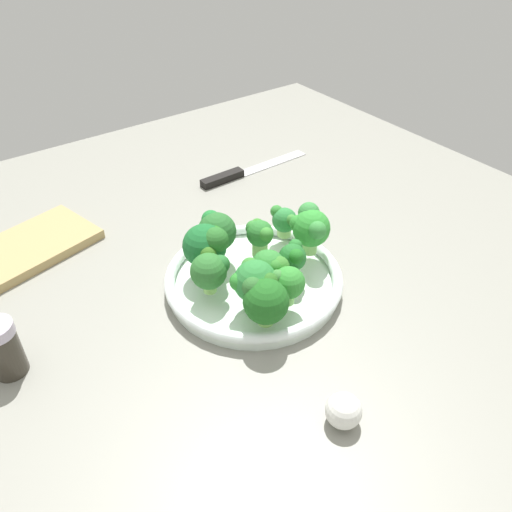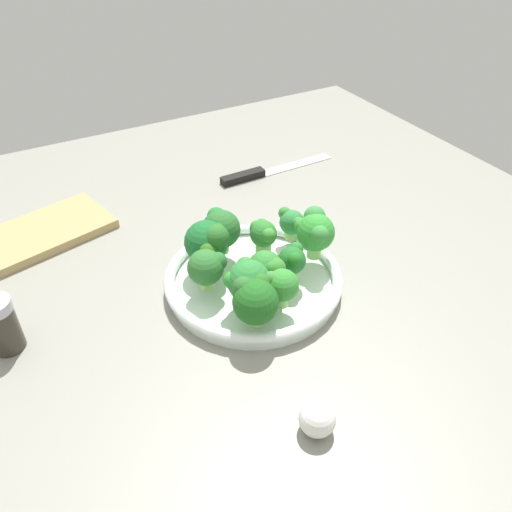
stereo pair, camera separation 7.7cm
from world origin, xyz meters
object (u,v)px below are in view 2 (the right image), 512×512
at_px(broccoli_floret_10, 263,235).
at_px(broccoli_floret_9, 283,284).
at_px(pepper_shaker, 1,325).
at_px(broccoli_floret_2, 208,241).
at_px(broccoli_floret_6, 255,300).
at_px(broccoli_floret_1, 220,229).
at_px(broccoli_floret_5, 207,266).
at_px(broccoli_floret_3, 269,268).
at_px(knife, 263,172).
at_px(garlic_bulb, 317,419).
at_px(broccoli_floret_7, 291,222).
at_px(bowl, 256,279).
at_px(broccoli_floret_4, 315,231).
at_px(cutting_board, 35,236).
at_px(broccoli_floret_8, 248,281).
at_px(broccoli_floret_0, 293,260).

bearing_deg(broccoli_floret_10, broccoli_floret_9, -106.05).
bearing_deg(pepper_shaker, broccoli_floret_2, -0.64).
bearing_deg(broccoli_floret_6, broccoli_floret_1, 79.86).
distance_m(broccoli_floret_5, broccoli_floret_10, 0.11).
xyz_separation_m(broccoli_floret_2, broccoli_floret_3, (0.05, -0.09, -0.01)).
relative_size(broccoli_floret_5, knife, 0.24).
height_order(broccoli_floret_10, pepper_shaker, broccoli_floret_10).
relative_size(garlic_bulb, pepper_shaker, 0.53).
distance_m(broccoli_floret_7, broccoli_floret_9, 0.16).
relative_size(broccoli_floret_2, broccoli_floret_10, 1.26).
bearing_deg(bowl, broccoli_floret_1, 108.25).
bearing_deg(bowl, broccoli_floret_7, 28.67).
bearing_deg(broccoli_floret_4, broccoli_floret_6, -150.99).
xyz_separation_m(broccoli_floret_4, cutting_board, (-0.38, 0.31, -0.07)).
height_order(broccoli_floret_2, broccoli_floret_5, broccoli_floret_2).
xyz_separation_m(broccoli_floret_2, knife, (0.24, 0.26, -0.07)).
xyz_separation_m(broccoli_floret_1, broccoli_floret_4, (0.12, -0.08, 0.00)).
xyz_separation_m(broccoli_floret_8, cutting_board, (-0.23, 0.35, -0.06)).
relative_size(broccoli_floret_0, broccoli_floret_7, 1.03).
xyz_separation_m(broccoli_floret_1, broccoli_floret_8, (-0.02, -0.13, -0.00)).
xyz_separation_m(broccoli_floret_1, knife, (0.21, 0.24, -0.07)).
bearing_deg(pepper_shaker, cutting_board, 72.28).
relative_size(broccoli_floret_8, pepper_shaker, 0.84).
distance_m(broccoli_floret_10, knife, 0.33).
height_order(broccoli_floret_1, broccoli_floret_2, broccoli_floret_2).
relative_size(broccoli_floret_2, pepper_shaker, 0.95).
relative_size(broccoli_floret_0, broccoli_floret_2, 0.68).
distance_m(broccoli_floret_0, broccoli_floret_8, 0.09).
bearing_deg(broccoli_floret_4, bowl, 174.92).
relative_size(broccoli_floret_6, broccoli_floret_9, 1.15).
height_order(bowl, pepper_shaker, pepper_shaker).
bearing_deg(broccoli_floret_1, garlic_bulb, -96.76).
distance_m(broccoli_floret_9, pepper_shaker, 0.38).
xyz_separation_m(broccoli_floret_0, broccoli_floret_8, (-0.08, -0.02, 0.01)).
bearing_deg(broccoli_floret_6, broccoli_floret_2, 90.52).
bearing_deg(bowl, broccoli_floret_4, -5.08).
xyz_separation_m(bowl, broccoli_floret_5, (-0.08, 0.00, 0.05)).
bearing_deg(broccoli_floret_10, broccoli_floret_4, -30.48).
distance_m(broccoli_floret_1, garlic_bulb, 0.34).
bearing_deg(broccoli_floret_9, broccoli_floret_5, 131.05).
xyz_separation_m(garlic_bulb, pepper_shaker, (-0.29, 0.31, 0.02)).
distance_m(broccoli_floret_2, pepper_shaker, 0.30).
bearing_deg(pepper_shaker, broccoli_floret_1, 3.14).
height_order(broccoli_floret_1, cutting_board, broccoli_floret_1).
bearing_deg(pepper_shaker, knife, 25.22).
xyz_separation_m(broccoli_floret_4, broccoli_floret_9, (-0.10, -0.07, -0.01)).
bearing_deg(broccoli_floret_4, broccoli_floret_3, -163.17).
bearing_deg(pepper_shaker, broccoli_floret_4, -7.78).
xyz_separation_m(broccoli_floret_7, broccoli_floret_10, (-0.06, -0.02, 0.01)).
distance_m(broccoli_floret_10, pepper_shaker, 0.39).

